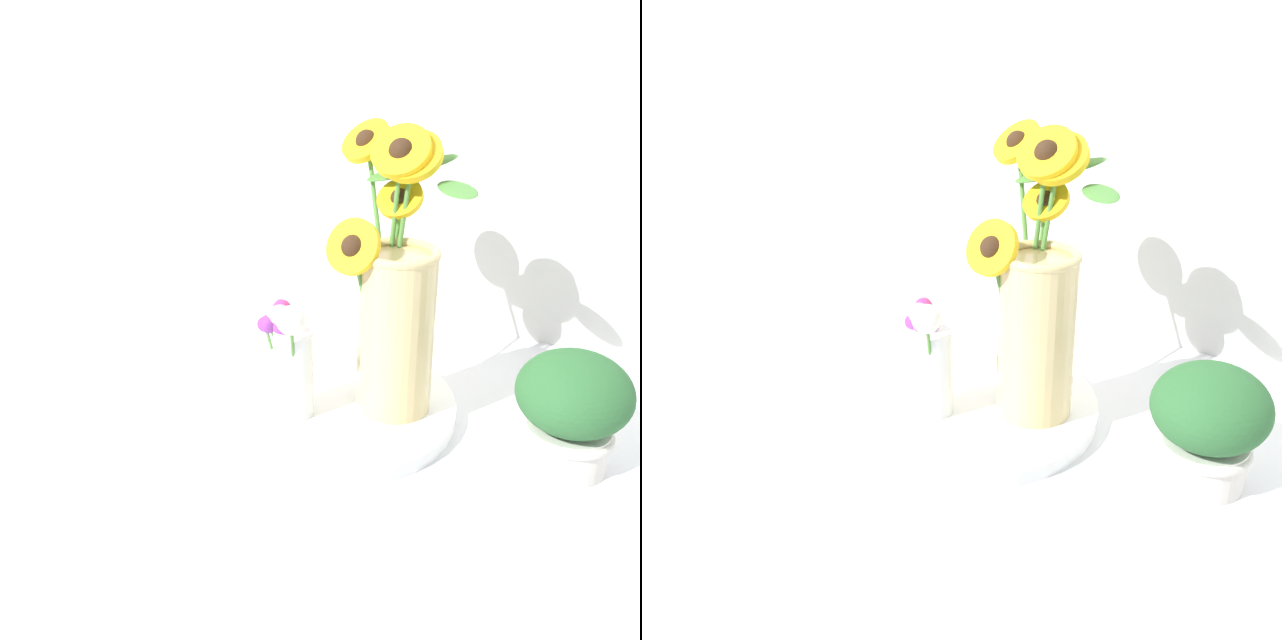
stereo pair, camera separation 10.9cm
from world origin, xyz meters
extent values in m
plane|color=silver|center=(0.00, 0.00, 0.00)|extent=(6.00, 6.00, 0.00)
cylinder|color=white|center=(0.01, 0.05, 0.01)|extent=(0.41, 0.41, 0.02)
cylinder|color=#D1B77A|center=(0.12, 0.08, 0.14)|extent=(0.11, 0.11, 0.24)
torus|color=#D1B77A|center=(0.12, 0.08, 0.26)|extent=(0.12, 0.12, 0.01)
cylinder|color=#4C8438|center=(0.09, 0.05, 0.17)|extent=(0.06, 0.02, 0.22)
cylinder|color=yellow|center=(0.07, 0.04, 0.28)|extent=(0.09, 0.05, 0.09)
sphere|color=#382314|center=(0.07, 0.04, 0.28)|extent=(0.03, 0.03, 0.03)
cylinder|color=#4C8438|center=(0.07, 0.14, 0.24)|extent=(0.10, 0.10, 0.27)
cylinder|color=yellow|center=(0.01, 0.19, 0.39)|extent=(0.09, 0.07, 0.08)
sphere|color=#382314|center=(0.01, 0.19, 0.39)|extent=(0.03, 0.03, 0.03)
cylinder|color=#4C8438|center=(0.09, 0.11, 0.23)|extent=(0.01, 0.07, 0.31)
cylinder|color=yellow|center=(0.09, 0.14, 0.39)|extent=(0.09, 0.07, 0.07)
sphere|color=#382314|center=(0.09, 0.14, 0.39)|extent=(0.04, 0.04, 0.04)
cylinder|color=#4C8438|center=(0.10, 0.11, 0.23)|extent=(0.01, 0.08, 0.29)
cylinder|color=yellow|center=(0.10, 0.15, 0.38)|extent=(0.09, 0.07, 0.07)
sphere|color=#382314|center=(0.10, 0.15, 0.38)|extent=(0.04, 0.04, 0.04)
cylinder|color=#4C8438|center=(0.10, 0.12, 0.20)|extent=(0.02, 0.07, 0.24)
cylinder|color=yellow|center=(0.09, 0.15, 0.32)|extent=(0.07, 0.06, 0.06)
sphere|color=#382314|center=(0.09, 0.15, 0.32)|extent=(0.03, 0.03, 0.03)
ellipsoid|color=#477F38|center=(0.18, 0.14, 0.35)|extent=(0.10, 0.10, 0.01)
ellipsoid|color=#477F38|center=(0.09, 0.18, 0.36)|extent=(0.15, 0.10, 0.06)
cylinder|color=white|center=(0.00, -0.01, 0.09)|extent=(0.06, 0.06, 0.13)
cylinder|color=#4C8438|center=(-0.01, 0.00, 0.11)|extent=(0.02, 0.01, 0.09)
sphere|color=purple|center=(-0.02, 0.00, 0.15)|extent=(0.04, 0.04, 0.04)
cylinder|color=#4C8438|center=(0.00, -0.01, 0.11)|extent=(0.02, 0.02, 0.14)
sphere|color=pink|center=(-0.01, -0.02, 0.18)|extent=(0.03, 0.03, 0.03)
cylinder|color=#4C8438|center=(-0.02, 0.00, 0.11)|extent=(0.03, 0.03, 0.12)
sphere|color=#C6337A|center=(-0.03, 0.01, 0.18)|extent=(0.03, 0.03, 0.03)
cylinder|color=#4C8438|center=(0.01, -0.03, 0.12)|extent=(0.02, 0.04, 0.14)
sphere|color=white|center=(0.02, -0.04, 0.19)|extent=(0.04, 0.04, 0.04)
sphere|color=white|center=(-0.07, 0.08, 0.05)|extent=(0.06, 0.06, 0.06)
cylinder|color=white|center=(-0.07, 0.08, 0.10)|extent=(0.03, 0.03, 0.04)
cylinder|color=#568E42|center=(-0.09, 0.07, 0.08)|extent=(0.02, 0.01, 0.08)
sphere|color=purple|center=(-0.10, 0.07, 0.12)|extent=(0.02, 0.02, 0.02)
cylinder|color=#568E42|center=(-0.08, 0.08, 0.08)|extent=(0.02, 0.02, 0.07)
sphere|color=purple|center=(-0.09, 0.07, 0.12)|extent=(0.03, 0.03, 0.03)
cylinder|color=#568E42|center=(-0.06, 0.06, 0.10)|extent=(0.01, 0.02, 0.11)
sphere|color=pink|center=(-0.06, 0.05, 0.15)|extent=(0.03, 0.03, 0.03)
cylinder|color=beige|center=(0.37, 0.09, 0.03)|extent=(0.11, 0.11, 0.06)
torus|color=beige|center=(0.37, 0.09, 0.05)|extent=(0.12, 0.12, 0.01)
ellipsoid|color=#285B2D|center=(0.37, 0.09, 0.11)|extent=(0.15, 0.15, 0.11)
camera|label=1|loc=(0.50, -0.81, 0.60)|focal=42.00mm
camera|label=2|loc=(0.59, -0.76, 0.60)|focal=42.00mm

